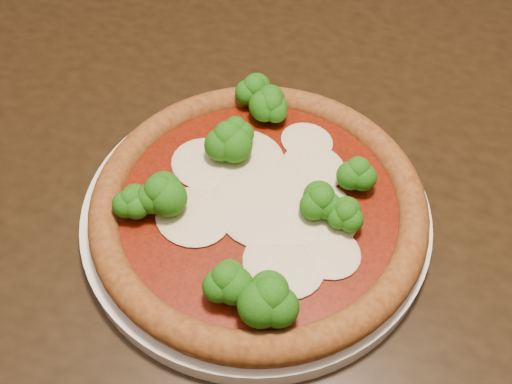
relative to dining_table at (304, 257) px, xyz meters
The scene contains 3 objects.
dining_table is the anchor object (origin of this frame).
plate 0.12m from the dining_table, 123.89° to the right, with size 0.32×0.32×0.02m, color white.
pizza 0.14m from the dining_table, 119.68° to the right, with size 0.30×0.30×0.06m.
Camera 1 is at (0.36, -0.14, 1.18)m, focal length 40.00 mm.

